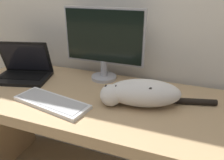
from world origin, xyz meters
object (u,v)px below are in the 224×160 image
(laptop, at_px, (24,71))
(external_keyboard, at_px, (52,102))
(monitor, at_px, (104,41))
(cat, at_px, (141,93))

(laptop, distance_m, external_keyboard, 0.44)
(monitor, height_order, laptop, monitor)
(external_keyboard, height_order, cat, cat)
(external_keyboard, bearing_deg, laptop, 158.87)
(external_keyboard, relative_size, cat, 0.77)
(laptop, xyz_separation_m, external_keyboard, (0.37, -0.23, -0.04))
(monitor, xyz_separation_m, external_keyboard, (-0.13, -0.41, -0.24))
(laptop, bearing_deg, cat, -19.78)
(monitor, xyz_separation_m, laptop, (-0.50, -0.18, -0.20))
(monitor, bearing_deg, external_keyboard, -107.23)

